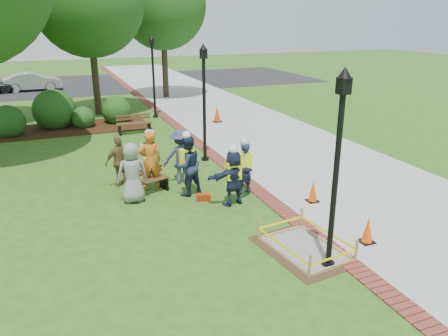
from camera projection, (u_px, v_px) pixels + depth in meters
name	position (u px, v px, depth m)	size (l,w,h in m)	color
ground	(223.00, 219.00, 11.69)	(100.00, 100.00, 0.00)	#285116
sidewalk	(242.00, 123.00, 22.21)	(6.00, 60.00, 0.02)	#9E9E99
brick_edging	(180.00, 129.00, 21.06)	(0.50, 60.00, 0.03)	maroon
mulch_bed	(74.00, 128.00, 21.15)	(7.00, 3.00, 0.05)	#381E0F
parking_lot	(100.00, 84.00, 35.36)	(36.00, 12.00, 0.01)	black
wet_concrete_pad	(305.00, 241.00, 10.06)	(1.97, 2.49, 0.55)	#47331E
bench_near	(147.00, 186.00, 13.32)	(1.44, 0.84, 0.74)	brown
bench_far	(134.00, 128.00, 20.20)	(1.58, 0.54, 0.85)	#542E1C
cone_front	(368.00, 231.00, 10.36)	(0.34, 0.34, 0.66)	black
cone_back	(313.00, 192.00, 12.67)	(0.34, 0.34, 0.66)	black
cone_far	(217.00, 114.00, 22.31)	(0.43, 0.43, 0.84)	black
toolbox	(204.00, 197.00, 12.85)	(0.40, 0.22, 0.20)	maroon
lamp_near	(337.00, 157.00, 8.68)	(0.28, 0.28, 4.26)	black
lamp_mid	(204.00, 95.00, 15.70)	(0.28, 0.28, 4.26)	black
lamp_far	(153.00, 71.00, 22.71)	(0.28, 0.28, 4.26)	black
tree_back	(88.00, 1.00, 22.38)	(5.70, 5.70, 8.73)	#3D2D1E
tree_right	(162.00, 5.00, 27.55)	(5.56, 5.56, 8.60)	#3D2D1E
shrub_a	(10.00, 136.00, 19.78)	(1.53, 1.53, 1.53)	#184413
shrub_b	(56.00, 128.00, 21.34)	(2.02, 2.02, 2.02)	#184413
shrub_c	(84.00, 128.00, 21.34)	(1.12, 1.12, 1.12)	#184413
shrub_d	(118.00, 123.00, 22.30)	(1.48, 1.48, 1.48)	#184413
shrub_e	(62.00, 124.00, 22.11)	(1.03, 1.03, 1.03)	#184413
casual_person_a	(132.00, 173.00, 12.53)	(0.58, 0.38, 1.77)	gray
casual_person_b	(150.00, 161.00, 13.40)	(0.64, 0.44, 1.87)	#C46417
casual_person_c	(150.00, 155.00, 14.26)	(0.64, 0.65, 1.73)	silver
casual_person_d	(120.00, 162.00, 13.75)	(0.58, 0.45, 1.62)	brown
casual_person_e	(181.00, 157.00, 13.99)	(0.64, 0.49, 1.77)	#373861
hivis_worker_a	(233.00, 175.00, 12.35)	(0.57, 0.42, 1.76)	#16233A
hivis_worker_b	(244.00, 166.00, 13.11)	(0.59, 0.48, 1.77)	#1A1F43
hivis_worker_c	(187.00, 164.00, 13.00)	(0.67, 0.53, 1.99)	#1C2948
parked_car_b	(34.00, 91.00, 32.00)	(4.39, 1.91, 1.43)	#AEAEB3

